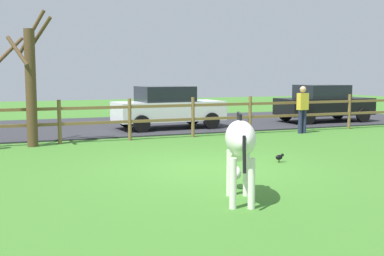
{
  "coord_description": "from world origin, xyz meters",
  "views": [
    {
      "loc": [
        -4.27,
        -9.56,
        2.03
      ],
      "look_at": [
        0.03,
        0.94,
        0.78
      ],
      "focal_mm": 45.33,
      "sensor_mm": 36.0,
      "label": 1
    }
  ],
  "objects_px": {
    "crow_on_grass": "(280,157)",
    "zebra": "(240,144)",
    "bare_tree": "(30,81)",
    "parked_car_white": "(168,107)",
    "visitor_left_of_tree": "(303,107)",
    "parked_car_black": "(323,103)"
  },
  "relations": [
    {
      "from": "crow_on_grass",
      "to": "visitor_left_of_tree",
      "type": "distance_m",
      "value": 5.99
    },
    {
      "from": "zebra",
      "to": "parked_car_black",
      "type": "xyz_separation_m",
      "value": [
        9.31,
        10.05,
        -0.08
      ]
    },
    {
      "from": "zebra",
      "to": "parked_car_black",
      "type": "distance_m",
      "value": 13.71
    },
    {
      "from": "visitor_left_of_tree",
      "to": "bare_tree",
      "type": "bearing_deg",
      "value": 178.04
    },
    {
      "from": "bare_tree",
      "to": "visitor_left_of_tree",
      "type": "distance_m",
      "value": 9.01
    },
    {
      "from": "zebra",
      "to": "parked_car_white",
      "type": "bearing_deg",
      "value": 76.99
    },
    {
      "from": "zebra",
      "to": "bare_tree",
      "type": "bearing_deg",
      "value": 109.42
    },
    {
      "from": "crow_on_grass",
      "to": "parked_car_white",
      "type": "distance_m",
      "value": 7.44
    },
    {
      "from": "bare_tree",
      "to": "zebra",
      "type": "height_order",
      "value": "bare_tree"
    },
    {
      "from": "crow_on_grass",
      "to": "zebra",
      "type": "bearing_deg",
      "value": -132.5
    },
    {
      "from": "crow_on_grass",
      "to": "visitor_left_of_tree",
      "type": "relative_size",
      "value": 0.13
    },
    {
      "from": "visitor_left_of_tree",
      "to": "parked_car_black",
      "type": "bearing_deg",
      "value": 42.77
    },
    {
      "from": "bare_tree",
      "to": "parked_car_black",
      "type": "relative_size",
      "value": 0.96
    },
    {
      "from": "parked_car_black",
      "to": "visitor_left_of_tree",
      "type": "relative_size",
      "value": 2.47
    },
    {
      "from": "bare_tree",
      "to": "parked_car_white",
      "type": "xyz_separation_m",
      "value": [
        5.0,
        2.54,
        -1.02
      ]
    },
    {
      "from": "parked_car_black",
      "to": "bare_tree",
      "type": "bearing_deg",
      "value": -168.26
    },
    {
      "from": "visitor_left_of_tree",
      "to": "parked_car_white",
      "type": "bearing_deg",
      "value": 144.22
    },
    {
      "from": "parked_car_white",
      "to": "visitor_left_of_tree",
      "type": "distance_m",
      "value": 4.88
    },
    {
      "from": "parked_car_black",
      "to": "parked_car_white",
      "type": "bearing_deg",
      "value": 179.56
    },
    {
      "from": "zebra",
      "to": "parked_car_white",
      "type": "height_order",
      "value": "parked_car_white"
    },
    {
      "from": "parked_car_black",
      "to": "zebra",
      "type": "bearing_deg",
      "value": -132.81
    },
    {
      "from": "parked_car_white",
      "to": "visitor_left_of_tree",
      "type": "relative_size",
      "value": 2.48
    }
  ]
}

